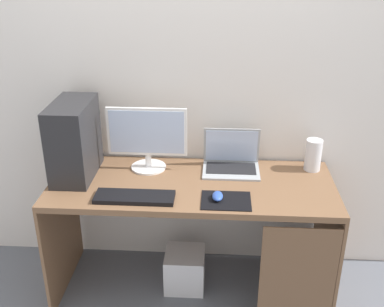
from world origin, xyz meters
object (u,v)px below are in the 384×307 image
(pc_tower, at_px, (74,140))
(keyboard, at_px, (135,197))
(speaker, at_px, (313,155))
(subwoofer, at_px, (185,269))
(laptop, at_px, (231,162))
(monitor, at_px, (147,138))
(mouse_left, at_px, (218,196))

(pc_tower, distance_m, keyboard, 0.50)
(speaker, xyz_separation_m, subwoofer, (-0.74, -0.20, -0.71))
(speaker, bearing_deg, laptop, -177.12)
(speaker, bearing_deg, monitor, -177.17)
(pc_tower, distance_m, subwoofer, 1.04)
(speaker, distance_m, subwoofer, 1.05)
(laptop, bearing_deg, monitor, -177.21)
(mouse_left, bearing_deg, laptop, 78.49)
(pc_tower, relative_size, subwoofer, 1.81)
(subwoofer, bearing_deg, laptop, 33.04)
(pc_tower, bearing_deg, mouse_left, -16.52)
(monitor, height_order, mouse_left, monitor)
(subwoofer, bearing_deg, monitor, 146.57)
(pc_tower, height_order, keyboard, pc_tower)
(pc_tower, distance_m, monitor, 0.41)
(pc_tower, relative_size, speaker, 2.30)
(subwoofer, bearing_deg, mouse_left, -45.63)
(pc_tower, distance_m, speaker, 1.38)
(mouse_left, bearing_deg, pc_tower, 163.48)
(pc_tower, xyz_separation_m, laptop, (0.89, 0.13, -0.17))
(speaker, distance_m, keyboard, 1.07)
(pc_tower, bearing_deg, keyboard, -34.60)
(subwoofer, bearing_deg, keyboard, -138.68)
(laptop, relative_size, mouse_left, 3.44)
(speaker, xyz_separation_m, mouse_left, (-0.55, -0.39, -0.07))
(monitor, height_order, speaker, monitor)
(keyboard, bearing_deg, subwoofer, 41.32)
(monitor, xyz_separation_m, speaker, (0.97, 0.05, -0.10))
(pc_tower, relative_size, monitor, 0.94)
(monitor, height_order, subwoofer, monitor)
(pc_tower, distance_m, mouse_left, 0.87)
(laptop, distance_m, speaker, 0.48)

